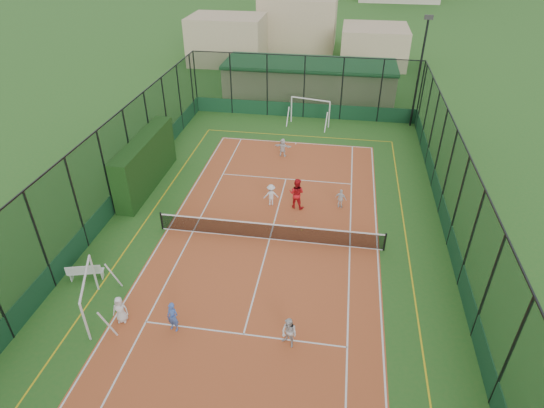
{
  "coord_description": "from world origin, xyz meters",
  "views": [
    {
      "loc": [
        3.11,
        -18.55,
        14.18
      ],
      "look_at": [
        -0.11,
        1.51,
        1.2
      ],
      "focal_mm": 30.0,
      "sensor_mm": 36.0,
      "label": 1
    }
  ],
  "objects_px": {
    "futsal_goal_far": "(310,112)",
    "child_far_left": "(271,195)",
    "floodlight_ne": "(419,74)",
    "child_near_mid": "(173,317)",
    "clubhouse": "(309,80)",
    "child_near_right": "(289,333)",
    "child_far_back": "(283,147)",
    "white_bench": "(86,271)",
    "futsal_goal_near": "(90,296)",
    "coach": "(297,193)",
    "child_far_right": "(341,199)",
    "child_near_left": "(120,310)"
  },
  "relations": [
    {
      "from": "clubhouse",
      "to": "child_far_back",
      "type": "distance_m",
      "value": 12.44
    },
    {
      "from": "floodlight_ne",
      "to": "clubhouse",
      "type": "height_order",
      "value": "floodlight_ne"
    },
    {
      "from": "white_bench",
      "to": "child_far_back",
      "type": "distance_m",
      "value": 15.63
    },
    {
      "from": "floodlight_ne",
      "to": "child_near_mid",
      "type": "relative_size",
      "value": 5.99
    },
    {
      "from": "futsal_goal_near",
      "to": "child_near_right",
      "type": "distance_m",
      "value": 8.32
    },
    {
      "from": "futsal_goal_near",
      "to": "child_near_mid",
      "type": "distance_m",
      "value": 3.67
    },
    {
      "from": "child_near_mid",
      "to": "futsal_goal_far",
      "type": "bearing_deg",
      "value": 95.23
    },
    {
      "from": "child_near_left",
      "to": "futsal_goal_near",
      "type": "bearing_deg",
      "value": 158.44
    },
    {
      "from": "clubhouse",
      "to": "child_near_left",
      "type": "bearing_deg",
      "value": -100.13
    },
    {
      "from": "child_far_back",
      "to": "futsal_goal_far",
      "type": "bearing_deg",
      "value": -96.14
    },
    {
      "from": "child_near_right",
      "to": "futsal_goal_near",
      "type": "bearing_deg",
      "value": -150.21
    },
    {
      "from": "child_far_back",
      "to": "child_near_right",
      "type": "bearing_deg",
      "value": 105.46
    },
    {
      "from": "child_far_right",
      "to": "coach",
      "type": "relative_size",
      "value": 0.63
    },
    {
      "from": "futsal_goal_far",
      "to": "coach",
      "type": "xyz_separation_m",
      "value": [
        0.34,
        -12.28,
        -0.12
      ]
    },
    {
      "from": "child_near_mid",
      "to": "child_far_right",
      "type": "relative_size",
      "value": 1.19
    },
    {
      "from": "child_far_right",
      "to": "futsal_goal_near",
      "type": "bearing_deg",
      "value": 64.36
    },
    {
      "from": "child_near_mid",
      "to": "child_far_left",
      "type": "bearing_deg",
      "value": 90.74
    },
    {
      "from": "child_far_back",
      "to": "coach",
      "type": "height_order",
      "value": "coach"
    },
    {
      "from": "futsal_goal_far",
      "to": "coach",
      "type": "distance_m",
      "value": 12.28
    },
    {
      "from": "white_bench",
      "to": "child_near_right",
      "type": "relative_size",
      "value": 1.15
    },
    {
      "from": "clubhouse",
      "to": "child_far_right",
      "type": "height_order",
      "value": "clubhouse"
    },
    {
      "from": "white_bench",
      "to": "coach",
      "type": "xyz_separation_m",
      "value": [
        8.81,
        7.54,
        0.49
      ]
    },
    {
      "from": "white_bench",
      "to": "futsal_goal_near",
      "type": "distance_m",
      "value": 2.43
    },
    {
      "from": "child_near_mid",
      "to": "child_far_right",
      "type": "xyz_separation_m",
      "value": [
        6.3,
        10.2,
        -0.11
      ]
    },
    {
      "from": "child_near_left",
      "to": "child_near_mid",
      "type": "bearing_deg",
      "value": -14.52
    },
    {
      "from": "child_near_mid",
      "to": "child_far_back",
      "type": "relative_size",
      "value": 1.07
    },
    {
      "from": "child_near_right",
      "to": "child_near_left",
      "type": "bearing_deg",
      "value": -148.83
    },
    {
      "from": "white_bench",
      "to": "child_near_right",
      "type": "height_order",
      "value": "child_near_right"
    },
    {
      "from": "child_far_left",
      "to": "child_near_right",
      "type": "bearing_deg",
      "value": 88.33
    },
    {
      "from": "futsal_goal_far",
      "to": "clubhouse",
      "type": "bearing_deg",
      "value": 108.5
    },
    {
      "from": "white_bench",
      "to": "child_far_left",
      "type": "relative_size",
      "value": 1.18
    },
    {
      "from": "child_near_right",
      "to": "child_near_mid",
      "type": "bearing_deg",
      "value": -148.22
    },
    {
      "from": "futsal_goal_far",
      "to": "child_far_left",
      "type": "relative_size",
      "value": 2.45
    },
    {
      "from": "child_near_mid",
      "to": "child_far_left",
      "type": "distance_m",
      "value": 10.13
    },
    {
      "from": "floodlight_ne",
      "to": "child_near_mid",
      "type": "height_order",
      "value": "floodlight_ne"
    },
    {
      "from": "floodlight_ne",
      "to": "child_near_mid",
      "type": "xyz_separation_m",
      "value": [
        -11.41,
        -23.18,
        -3.43
      ]
    },
    {
      "from": "floodlight_ne",
      "to": "child_far_left",
      "type": "relative_size",
      "value": 6.28
    },
    {
      "from": "child_far_back",
      "to": "floodlight_ne",
      "type": "bearing_deg",
      "value": -136.36
    },
    {
      "from": "white_bench",
      "to": "child_near_left",
      "type": "relative_size",
      "value": 1.24
    },
    {
      "from": "child_far_left",
      "to": "futsal_goal_far",
      "type": "bearing_deg",
      "value": -110.05
    },
    {
      "from": "futsal_goal_far",
      "to": "child_far_back",
      "type": "xyz_separation_m",
      "value": [
        -1.34,
        -5.92,
        -0.39
      ]
    },
    {
      "from": "child_far_right",
      "to": "white_bench",
      "type": "bearing_deg",
      "value": 54.6
    },
    {
      "from": "child_far_back",
      "to": "coach",
      "type": "relative_size",
      "value": 0.7
    },
    {
      "from": "futsal_goal_near",
      "to": "child_near_right",
      "type": "height_order",
      "value": "futsal_goal_near"
    },
    {
      "from": "floodlight_ne",
      "to": "child_near_left",
      "type": "height_order",
      "value": "floodlight_ne"
    },
    {
      "from": "child_near_right",
      "to": "child_far_back",
      "type": "distance_m",
      "value": 16.44
    },
    {
      "from": "child_far_back",
      "to": "white_bench",
      "type": "bearing_deg",
      "value": 69.47
    },
    {
      "from": "floodlight_ne",
      "to": "child_far_left",
      "type": "xyz_separation_m",
      "value": [
        -9.05,
        -13.33,
        -3.46
      ]
    },
    {
      "from": "floodlight_ne",
      "to": "white_bench",
      "type": "distance_m",
      "value": 26.81
    },
    {
      "from": "child_near_left",
      "to": "child_near_right",
      "type": "distance_m",
      "value": 6.94
    }
  ]
}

